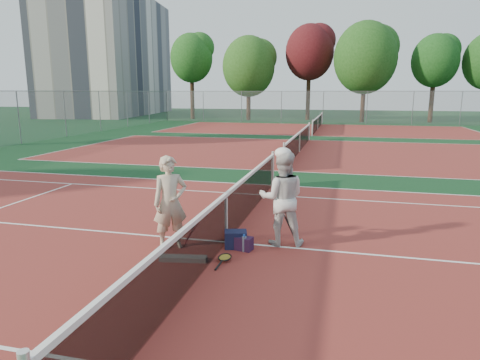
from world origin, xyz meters
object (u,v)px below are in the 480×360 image
net_main (226,218)px  racket_black_held (287,229)px  player_a (170,203)px  water_bottle (244,244)px  sports_bag_purple (244,244)px  racket_red (195,233)px  apartment_block (110,56)px  sports_bag_navy (236,239)px  racket_spare (225,258)px  player_b (282,198)px

net_main → racket_black_held: size_ratio=19.69×
player_a → water_bottle: 1.61m
player_a → sports_bag_purple: (1.39, 0.20, -0.77)m
net_main → racket_red: (-0.54, -0.32, -0.24)m
apartment_block → sports_bag_navy: (28.26, -44.24, -7.33)m
racket_black_held → racket_red: bearing=6.2°
sports_bag_purple → water_bottle: (0.02, -0.08, 0.02)m
sports_bag_navy → racket_spare: bearing=-92.1°
racket_black_held → sports_bag_navy: (-0.93, -0.53, -0.11)m
player_b → apartment_block: bearing=-66.2°
apartment_block → sports_bag_navy: bearing=-57.4°
player_a → sports_bag_navy: player_a is taller
player_b → racket_black_held: size_ratio=3.34×
sports_bag_purple → water_bottle: 0.08m
racket_black_held → sports_bag_purple: 0.98m
player_a → racket_spare: size_ratio=2.99×
sports_bag_navy → water_bottle: bearing=-37.9°
water_bottle → apartment_block: bearing=122.7°
racket_black_held → player_b: bearing=27.9°
player_b → sports_bag_navy: size_ratio=4.39×
racket_red → apartment_block: bearing=100.0°
apartment_block → sports_bag_navy: 53.00m
sports_bag_purple → net_main: bearing=143.6°
racket_spare → sports_bag_navy: size_ratio=1.41×
racket_red → player_b: bearing=-3.7°
racket_red → racket_black_held: (1.72, 0.62, 0.01)m
net_main → player_a: size_ratio=6.12×
racket_spare → player_b: bearing=-32.5°
sports_bag_purple → water_bottle: size_ratio=1.05×
player_b → sports_bag_navy: player_b is taller
player_b → racket_red: 1.82m
player_b → racket_spare: (-0.85, -1.12, -0.89)m
racket_black_held → sports_bag_purple: bearing=26.2°
racket_red → net_main: bearing=9.5°
racket_spare → sports_bag_purple: sports_bag_purple is taller
player_a → sports_bag_navy: size_ratio=4.23×
player_a → racket_black_held: player_a is taller
apartment_block → player_a: apartment_block is taller
racket_red → water_bottle: size_ratio=1.78×
net_main → water_bottle: net_main is taller
player_a → racket_red: 0.78m
apartment_block → sports_bag_navy: size_ratio=51.88×
player_a → water_bottle: player_a is taller
net_main → apartment_block: (-28.00, 44.00, 6.99)m
player_a → player_b: size_ratio=0.96×
player_b → water_bottle: player_b is taller
apartment_block → racket_spare: 53.58m
net_main → racket_red: size_ratio=20.52×
net_main → sports_bag_purple: size_ratio=34.72×
player_b → racket_red: size_ratio=3.48×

